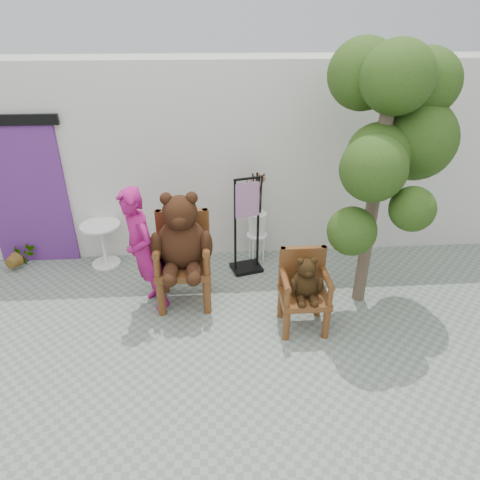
{
  "coord_description": "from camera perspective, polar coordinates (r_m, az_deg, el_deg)",
  "views": [
    {
      "loc": [
        -0.19,
        -3.64,
        3.57
      ],
      "look_at": [
        0.14,
        1.25,
        0.95
      ],
      "focal_mm": 32.0,
      "sensor_mm": 36.0,
      "label": 1
    }
  ],
  "objects": [
    {
      "name": "doorway",
      "position": [
        7.23,
        -26.63,
        5.69
      ],
      "size": [
        1.4,
        0.11,
        2.33
      ],
      "color": "#5C2775",
      "rests_on": "ground"
    },
    {
      "name": "tree",
      "position": [
        5.51,
        20.07,
        14.1
      ],
      "size": [
        1.69,
        1.74,
        3.35
      ],
      "rotation": [
        0.0,
        0.0,
        0.15
      ],
      "color": "#47372B",
      "rests_on": "ground"
    },
    {
      "name": "back_wall",
      "position": [
        7.05,
        -2.22,
        11.08
      ],
      "size": [
        9.0,
        1.0,
        3.0
      ],
      "primitive_type": "cube",
      "color": "silver",
      "rests_on": "ground"
    },
    {
      "name": "display_stand",
      "position": [
        6.43,
        0.89,
        0.49
      ],
      "size": [
        0.53,
        0.46,
        1.51
      ],
      "rotation": [
        0.0,
        0.0,
        0.26
      ],
      "color": "black",
      "rests_on": "ground"
    },
    {
      "name": "chair_big",
      "position": [
        5.61,
        -7.73,
        -0.47
      ],
      "size": [
        0.8,
        0.85,
        1.62
      ],
      "color": "#512B11",
      "rests_on": "ground"
    },
    {
      "name": "stool_bucket",
      "position": [
        6.7,
        2.29,
        2.24
      ],
      "size": [
        0.32,
        0.32,
        1.45
      ],
      "rotation": [
        0.0,
        0.0,
        0.23
      ],
      "color": "white",
      "rests_on": "ground"
    },
    {
      "name": "cafe_table",
      "position": [
        6.98,
        -17.86,
        0.05
      ],
      "size": [
        0.6,
        0.6,
        0.7
      ],
      "rotation": [
        0.0,
        0.0,
        -0.02
      ],
      "color": "white",
      "rests_on": "ground"
    },
    {
      "name": "person",
      "position": [
        5.61,
        -12.72,
        -1.4
      ],
      "size": [
        0.69,
        0.76,
        1.74
      ],
      "primitive_type": "imported",
      "rotation": [
        0.0,
        0.0,
        -1.01
      ],
      "color": "#9C1361",
      "rests_on": "ground"
    },
    {
      "name": "chair_small",
      "position": [
        5.33,
        8.59,
        -5.88
      ],
      "size": [
        0.59,
        0.55,
        1.03
      ],
      "color": "#512B11",
      "rests_on": "ground"
    },
    {
      "name": "potted_plant",
      "position": [
        7.52,
        -27.37,
        -1.89
      ],
      "size": [
        0.44,
        0.41,
        0.4
      ],
      "primitive_type": "imported",
      "rotation": [
        0.0,
        0.0,
        -0.34
      ],
      "color": "black",
      "rests_on": "ground"
    },
    {
      "name": "ground_plane",
      "position": [
        5.1,
        -0.68,
        -16.27
      ],
      "size": [
        60.0,
        60.0,
        0.0
      ],
      "primitive_type": "plane",
      "color": "gray",
      "rests_on": "ground"
    }
  ]
}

